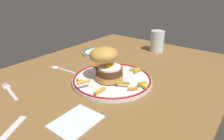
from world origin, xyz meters
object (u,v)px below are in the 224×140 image
burger (106,63)px  spoon (58,67)px  fork (10,90)px  napkin (76,121)px  dinner_plate (112,79)px  side_plate (98,53)px  water_glass (157,42)px

burger → spoon: size_ratio=1.01×
spoon → fork: bearing=-172.7°
fork → burger: bearing=-40.9°
burger → fork: bearing=139.1°
napkin → burger: bearing=19.7°
dinner_plate → side_plate: (19.61, 23.95, -0.00)cm
dinner_plate → napkin: 24.70cm
water_glass → side_plate: size_ratio=0.71×
dinner_plate → burger: bearing=136.8°
fork → side_plate: bearing=1.2°
side_plate → spoon: bearing=175.6°
water_glass → spoon: (-46.18, 22.91, -4.42)cm
spoon → side_plate: bearing=-4.4°
spoon → napkin: (-19.51, -32.33, -0.16)cm
dinner_plate → napkin: (-23.81, -6.55, -0.64)cm
water_glass → spoon: 51.74cm
water_glass → spoon: water_glass is taller
napkin → side_plate: bearing=35.1°
spoon → napkin: bearing=-121.1°
dinner_plate → spoon: 26.14cm
burger → fork: size_ratio=0.94×
dinner_plate → napkin: bearing=-164.6°
spoon → burger: bearing=-83.5°
spoon → napkin: size_ratio=1.08×
dinner_plate → water_glass: 42.17cm
dinner_plate → spoon: size_ratio=2.15×
napkin → fork: bearing=95.0°
burger → napkin: burger is taller
burger → napkin: size_ratio=1.09×
dinner_plate → fork: size_ratio=2.01×
water_glass → napkin: water_glass is taller
side_plate → water_glass: bearing=-43.4°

